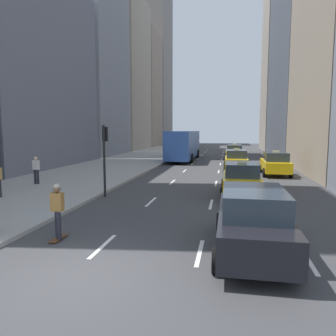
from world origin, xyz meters
TOP-DOWN VIEW (x-y plane):
  - ground_plane at (0.00, 0.00)m, footprint 160.00×160.00m
  - sidewalk_left at (-7.00, 27.00)m, footprint 8.00×66.00m
  - lane_markings at (2.60, 23.00)m, footprint 5.72×56.00m
  - building_row_left at (-14.00, 39.94)m, footprint 6.00×77.38m
  - building_row_right at (12.00, 28.82)m, footprint 6.00×57.23m
  - taxi_lead at (6.80, 18.68)m, footprint 2.02×4.40m
  - taxi_second at (4.00, 10.06)m, footprint 2.02×4.40m
  - taxi_third at (4.00, 30.67)m, footprint 2.02×4.40m
  - taxi_fourth at (4.00, 21.11)m, footprint 2.02×4.40m
  - sedan_black_near at (4.00, 2.24)m, footprint 2.02×4.92m
  - city_bus at (-1.61, 29.85)m, footprint 2.80×11.61m
  - skateboarder at (-1.75, 2.28)m, footprint 0.36×0.80m
  - pedestrian_far_walking at (-7.94, 10.98)m, footprint 0.36×0.22m
  - traffic_light_pole at (-2.75, 8.83)m, footprint 0.24×0.42m

SIDE VIEW (x-z plane):
  - ground_plane at x=0.00m, z-range 0.00..0.00m
  - lane_markings at x=2.60m, z-range 0.00..0.01m
  - sidewalk_left at x=-7.00m, z-range 0.00..0.15m
  - taxi_lead at x=6.80m, z-range -0.05..1.82m
  - taxi_second at x=4.00m, z-range -0.05..1.82m
  - taxi_third at x=4.00m, z-range -0.05..1.82m
  - taxi_fourth at x=4.00m, z-range -0.05..1.82m
  - sedan_black_near at x=4.00m, z-range 0.01..1.82m
  - skateboarder at x=-1.75m, z-range 0.09..1.84m
  - pedestrian_far_walking at x=-7.94m, z-range 0.24..1.89m
  - city_bus at x=-1.61m, z-range 0.16..3.41m
  - traffic_light_pole at x=-2.75m, z-range 0.61..4.21m
  - building_row_right at x=12.00m, z-range -2.14..29.16m
  - building_row_left at x=-14.00m, z-range -2.94..32.90m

